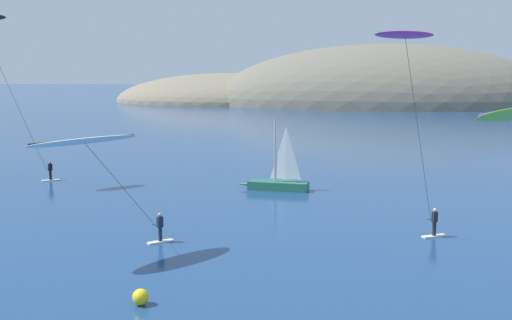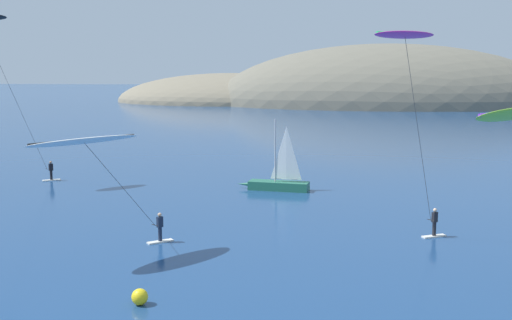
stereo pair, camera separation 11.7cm
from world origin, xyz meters
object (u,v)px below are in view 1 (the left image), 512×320
Objects in this scene: sailboat_near at (275,182)px; kitesurfer_white at (90,147)px; marker_buoy at (141,297)px; kitesurfer_magenta at (409,58)px.

kitesurfer_white is at bearing -112.67° from sailboat_near.
kitesurfer_magenta is at bearing 40.62° from marker_buoy.
sailboat_near is 8.53× the size of marker_buoy.
kitesurfer_white is (-8.06, -19.29, 5.21)m from sailboat_near.
kitesurfer_magenta is (16.26, 4.28, 4.50)m from kitesurfer_white.
kitesurfer_white is at bearing 124.66° from marker_buoy.
sailboat_near is 19.67m from kitesurfer_magenta.
sailboat_near is 0.83× the size of kitesurfer_white.
kitesurfer_white is at bearing -165.27° from kitesurfer_magenta.
kitesurfer_white reaches higher than marker_buoy.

